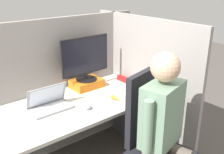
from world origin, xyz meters
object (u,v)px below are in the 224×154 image
stapler (123,79)px  person (165,126)px  carrot_toy (116,99)px  office_chair (151,140)px  paper_box (87,83)px  laptop (50,104)px  monitor (85,58)px

stapler → person: person is taller
carrot_toy → office_chair: (-0.05, -0.50, -0.16)m
paper_box → person: size_ratio=0.23×
laptop → carrot_toy: size_ratio=2.69×
laptop → paper_box: bearing=21.2°
laptop → stapler: bearing=5.4°
stapler → office_chair: (-0.42, -0.82, -0.17)m
office_chair → paper_box: bearing=88.9°
stapler → office_chair: bearing=-117.1°
paper_box → laptop: (-0.52, -0.20, 0.00)m
laptop → stapler: laptop is taller
office_chair → person: 0.27m
laptop → office_chair: office_chair is taller
paper_box → person: (-0.06, -1.09, 0.03)m
stapler → paper_box: bearing=164.3°
laptop → monitor: bearing=21.4°
monitor → office_chair: (-0.02, -0.94, -0.46)m
monitor → carrot_toy: size_ratio=4.01×
paper_box → office_chair: bearing=-91.1°
stapler → carrot_toy: bearing=-138.6°
paper_box → monitor: bearing=90.0°
laptop → office_chair: bearing=-55.9°
stapler → monitor: bearing=163.9°
laptop → carrot_toy: bearing=-23.5°
person → office_chair: bearing=76.0°
paper_box → stapler: 0.42m
monitor → office_chair: monitor is taller
monitor → office_chair: size_ratio=0.49×
laptop → person: bearing=-62.7°
carrot_toy → office_chair: size_ratio=0.12×
person → stapler: bearing=64.8°
carrot_toy → stapler: bearing=41.4°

